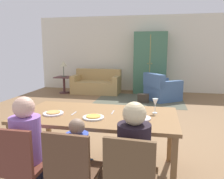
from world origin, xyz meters
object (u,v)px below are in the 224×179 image
at_px(plate_near_child, 93,117).
at_px(side_table, 64,82).
at_px(plate_near_woman, 140,118).
at_px(table_lamp, 63,64).
at_px(armoire, 150,63).
at_px(dining_chair_woman, 131,176).
at_px(couch, 97,84).
at_px(dining_table, 98,119).
at_px(person_woman, 134,164).
at_px(handbag, 143,98).
at_px(dining_chair_man, 19,164).
at_px(armchair, 161,90).
at_px(wine_glass, 155,103).
at_px(plate_near_man, 53,113).
at_px(dining_chair_child, 72,170).
at_px(person_child, 79,166).
at_px(person_man, 29,153).

bearing_deg(plate_near_child, side_table, 117.00).
relative_size(plate_near_woman, table_lamp, 0.46).
height_order(armoire, side_table, armoire).
distance_m(armoire, table_lamp, 3.00).
distance_m(plate_near_child, dining_chair_woman, 0.91).
bearing_deg(couch, dining_table, -74.37).
distance_m(person_woman, handbag, 4.57).
bearing_deg(dining_table, dining_chair_man, -121.54).
bearing_deg(armchair, couch, 162.76).
relative_size(wine_glass, dining_chair_woman, 0.21).
relative_size(plate_near_woman, couch, 0.15).
distance_m(plate_near_man, person_woman, 1.24).
distance_m(plate_near_child, table_lamp, 5.54).
xyz_separation_m(wine_glass, dining_chair_man, (-1.23, -1.05, -0.40)).
height_order(dining_chair_man, dining_chair_woman, same).
xyz_separation_m(dining_chair_child, dining_chair_woman, (0.53, 0.00, 0.00)).
height_order(dining_table, dining_chair_man, dining_chair_man).
distance_m(plate_near_woman, dining_chair_woman, 0.82).
height_order(dining_table, armoire, armoire).
distance_m(person_child, dining_chair_woman, 0.56).
height_order(plate_near_child, person_woman, person_woman).
xyz_separation_m(plate_near_man, plate_near_woman, (1.06, 0.02, 0.00)).
relative_size(wine_glass, armoire, 0.09).
xyz_separation_m(couch, side_table, (-1.11, -0.26, 0.07)).
height_order(dining_chair_man, person_child, person_child).
bearing_deg(person_woman, person_child, -179.45).
distance_m(plate_near_child, armchair, 4.60).
relative_size(wine_glass, person_child, 0.20).
height_order(armchair, armoire, armoire).
bearing_deg(person_woman, dining_chair_woman, -92.41).
bearing_deg(person_woman, armoire, 91.04).
bearing_deg(plate_near_woman, dining_chair_child, -124.95).
xyz_separation_m(plate_near_man, armoire, (0.96, 5.49, 0.28)).
distance_m(dining_table, dining_chair_child, 0.89).
distance_m(couch, side_table, 1.14).
height_order(person_child, table_lamp, table_lamp).
xyz_separation_m(dining_chair_man, table_lamp, (-1.98, 5.62, 0.52)).
distance_m(wine_glass, dining_chair_man, 1.66).
height_order(person_man, dining_chair_child, person_man).
relative_size(person_man, table_lamp, 2.05).
distance_m(table_lamp, handbag, 3.10).
xyz_separation_m(plate_near_man, couch, (-0.87, 5.13, -0.46)).
relative_size(plate_near_child, plate_near_woman, 1.00).
bearing_deg(person_woman, dining_chair_man, -170.68).
bearing_deg(dining_table, side_table, 117.87).
relative_size(dining_chair_woman, couch, 0.53).
relative_size(wine_glass, side_table, 0.32).
relative_size(person_woman, side_table, 1.91).
relative_size(dining_table, dining_chair_child, 2.23).
xyz_separation_m(person_man, armchair, (1.35, 5.01, -0.19)).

